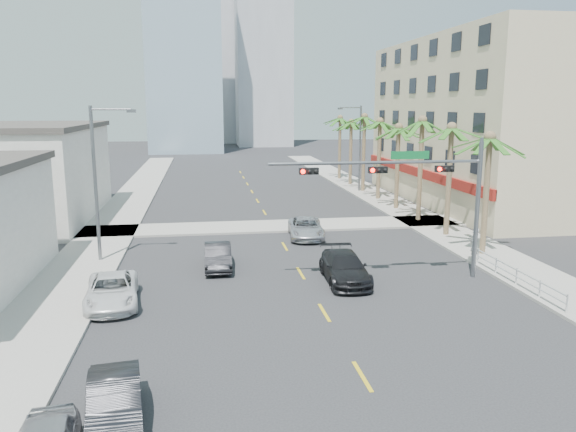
# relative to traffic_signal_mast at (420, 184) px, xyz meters

# --- Properties ---
(ground) EXTENTS (260.00, 260.00, 0.00)m
(ground) POSITION_rel_traffic_signal_mast_xyz_m (-5.78, -7.95, -5.06)
(ground) COLOR #262628
(ground) RESTS_ON ground
(sidewalk_right) EXTENTS (4.00, 120.00, 0.15)m
(sidewalk_right) POSITION_rel_traffic_signal_mast_xyz_m (6.22, 12.05, -4.99)
(sidewalk_right) COLOR gray
(sidewalk_right) RESTS_ON ground
(sidewalk_left) EXTENTS (4.00, 120.00, 0.15)m
(sidewalk_left) POSITION_rel_traffic_signal_mast_xyz_m (-17.78, 12.05, -4.99)
(sidewalk_left) COLOR gray
(sidewalk_left) RESTS_ON ground
(sidewalk_cross) EXTENTS (80.00, 4.00, 0.15)m
(sidewalk_cross) POSITION_rel_traffic_signal_mast_xyz_m (-5.78, 14.05, -4.99)
(sidewalk_cross) COLOR gray
(sidewalk_cross) RESTS_ON ground
(building_right) EXTENTS (15.25, 28.00, 15.00)m
(building_right) POSITION_rel_traffic_signal_mast_xyz_m (16.21, 22.05, 2.43)
(building_right) COLOR beige
(building_right) RESTS_ON ground
(building_left_far) EXTENTS (11.00, 18.00, 7.20)m
(building_left_far) POSITION_rel_traffic_signal_mast_xyz_m (-25.28, 20.05, -1.46)
(building_left_far) COLOR beige
(building_left_far) RESTS_ON ground
(tower_far_left) EXTENTS (14.00, 14.00, 48.00)m
(tower_far_left) POSITION_rel_traffic_signal_mast_xyz_m (-13.78, 87.05, 18.94)
(tower_far_left) COLOR #99B2C6
(tower_far_left) RESTS_ON ground
(tower_far_right) EXTENTS (12.00, 12.00, 60.00)m
(tower_far_right) POSITION_rel_traffic_signal_mast_xyz_m (3.22, 102.05, 24.94)
(tower_far_right) COLOR #ADADB2
(tower_far_right) RESTS_ON ground
(tower_far_center) EXTENTS (16.00, 16.00, 42.00)m
(tower_far_center) POSITION_rel_traffic_signal_mast_xyz_m (-8.78, 117.05, 15.94)
(tower_far_center) COLOR #ADADB2
(tower_far_center) RESTS_ON ground
(traffic_signal_mast) EXTENTS (11.12, 0.54, 7.20)m
(traffic_signal_mast) POSITION_rel_traffic_signal_mast_xyz_m (0.00, 0.00, 0.00)
(traffic_signal_mast) COLOR slate
(traffic_signal_mast) RESTS_ON ground
(palm_tree_0) EXTENTS (4.80, 4.80, 7.80)m
(palm_tree_0) POSITION_rel_traffic_signal_mast_xyz_m (5.82, 4.05, 2.02)
(palm_tree_0) COLOR brown
(palm_tree_0) RESTS_ON ground
(palm_tree_1) EXTENTS (4.80, 4.80, 8.16)m
(palm_tree_1) POSITION_rel_traffic_signal_mast_xyz_m (5.82, 9.25, 2.37)
(palm_tree_1) COLOR brown
(palm_tree_1) RESTS_ON ground
(palm_tree_2) EXTENTS (4.80, 4.80, 8.52)m
(palm_tree_2) POSITION_rel_traffic_signal_mast_xyz_m (5.82, 14.45, 2.72)
(palm_tree_2) COLOR brown
(palm_tree_2) RESTS_ON ground
(palm_tree_3) EXTENTS (4.80, 4.80, 7.80)m
(palm_tree_3) POSITION_rel_traffic_signal_mast_xyz_m (5.82, 19.65, 2.02)
(palm_tree_3) COLOR brown
(palm_tree_3) RESTS_ON ground
(palm_tree_4) EXTENTS (4.80, 4.80, 8.16)m
(palm_tree_4) POSITION_rel_traffic_signal_mast_xyz_m (5.82, 24.85, 2.37)
(palm_tree_4) COLOR brown
(palm_tree_4) RESTS_ON ground
(palm_tree_5) EXTENTS (4.80, 4.80, 8.52)m
(palm_tree_5) POSITION_rel_traffic_signal_mast_xyz_m (5.82, 30.05, 2.72)
(palm_tree_5) COLOR brown
(palm_tree_5) RESTS_ON ground
(palm_tree_6) EXTENTS (4.80, 4.80, 7.80)m
(palm_tree_6) POSITION_rel_traffic_signal_mast_xyz_m (5.82, 35.25, 2.02)
(palm_tree_6) COLOR brown
(palm_tree_6) RESTS_ON ground
(palm_tree_7) EXTENTS (4.80, 4.80, 8.16)m
(palm_tree_7) POSITION_rel_traffic_signal_mast_xyz_m (5.82, 40.45, 2.37)
(palm_tree_7) COLOR brown
(palm_tree_7) RESTS_ON ground
(streetlight_left) EXTENTS (2.55, 0.25, 9.00)m
(streetlight_left) POSITION_rel_traffic_signal_mast_xyz_m (-16.78, 6.05, -0.00)
(streetlight_left) COLOR slate
(streetlight_left) RESTS_ON ground
(streetlight_right) EXTENTS (2.55, 0.25, 9.00)m
(streetlight_right) POSITION_rel_traffic_signal_mast_xyz_m (5.21, 30.05, -0.00)
(streetlight_right) COLOR slate
(streetlight_right) RESTS_ON ground
(guardrail) EXTENTS (0.08, 8.08, 1.00)m
(guardrail) POSITION_rel_traffic_signal_mast_xyz_m (4.52, -1.95, -4.39)
(guardrail) COLOR silver
(guardrail) RESTS_ON ground
(car_parked_mid) EXTENTS (2.04, 4.39, 1.39)m
(car_parked_mid) POSITION_rel_traffic_signal_mast_xyz_m (-13.58, -11.77, -4.36)
(car_parked_mid) COLOR black
(car_parked_mid) RESTS_ON ground
(car_parked_far) EXTENTS (2.75, 5.13, 1.37)m
(car_parked_far) POSITION_rel_traffic_signal_mast_xyz_m (-15.18, -1.49, -4.38)
(car_parked_far) COLOR silver
(car_parked_far) RESTS_ON ground
(car_lane_left) EXTENTS (1.50, 4.21, 1.38)m
(car_lane_left) POSITION_rel_traffic_signal_mast_xyz_m (-10.21, 3.74, -4.37)
(car_lane_left) COLOR black
(car_lane_left) RESTS_ON ground
(car_lane_center) EXTENTS (2.78, 5.17, 1.38)m
(car_lane_center) POSITION_rel_traffic_signal_mast_xyz_m (-3.98, 10.28, -4.37)
(car_lane_center) COLOR silver
(car_lane_center) RESTS_ON ground
(car_lane_right) EXTENTS (2.28, 5.21, 1.49)m
(car_lane_right) POSITION_rel_traffic_signal_mast_xyz_m (-3.78, 0.32, -4.32)
(car_lane_right) COLOR black
(car_lane_right) RESTS_ON ground
(pedestrian) EXTENTS (0.84, 0.80, 1.93)m
(pedestrian) POSITION_rel_traffic_signal_mast_xyz_m (4.52, 2.61, -3.95)
(pedestrian) COLOR silver
(pedestrian) RESTS_ON sidewalk_right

